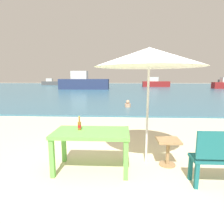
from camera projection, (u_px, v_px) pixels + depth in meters
name	position (u px, v px, depth m)	size (l,w,h in m)	color
ground_plane	(115.00, 172.00, 3.62)	(120.00, 120.00, 0.00)	beige
sea_water	(122.00, 88.00, 33.10)	(120.00, 50.00, 0.08)	#386B84
picnic_table_green	(91.00, 137.00, 3.59)	(1.40, 0.80, 0.76)	#60B24C
beer_bottle_amber	(79.00, 125.00, 3.65)	(0.07, 0.07, 0.26)	brown
patio_umbrella	(149.00, 57.00, 3.66)	(2.10, 2.10, 2.30)	silver
side_table_wood	(168.00, 148.00, 3.83)	(0.44, 0.44, 0.54)	#9E7A51
swimmer_person	(128.00, 104.00, 10.96)	(0.34, 0.34, 0.41)	tan
boat_fishing_trawler	(156.00, 83.00, 35.10)	(4.83, 1.32, 1.76)	maroon
boat_cargo_ship	(83.00, 83.00, 27.96)	(7.12, 1.94, 2.59)	navy
boat_barge	(51.00, 83.00, 42.93)	(4.07, 1.11, 1.48)	#4C4C4C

